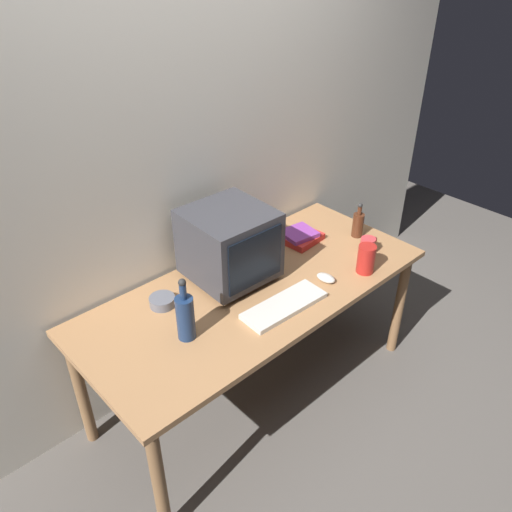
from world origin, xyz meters
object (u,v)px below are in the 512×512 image
Objects in this scene: bottle_short at (358,224)px; cd_spindle at (162,301)px; computer_mouse at (326,278)px; crt_monitor at (229,245)px; mug at (368,245)px; bottle_tall at (185,316)px; metal_canister at (366,259)px; keyboard at (284,305)px; book_stack at (301,236)px.

bottle_short is 1.19m from cd_spindle.
cd_spindle reaches higher than computer_mouse.
mug is (0.69, -0.33, -0.15)m from crt_monitor.
crt_monitor is 0.47m from bottle_tall.
metal_canister is at bearing -38.48° from crt_monitor.
keyboard is at bearing -18.08° from bottle_tall.
bottle_short is 1.71× the size of cd_spindle.
keyboard is at bearing -177.88° from mug.
crt_monitor reaches higher than bottle_tall.
crt_monitor is 3.32× the size of cd_spindle.
bottle_short reaches higher than computer_mouse.
crt_monitor is 0.78m from mug.
crt_monitor is at bearing 126.98° from computer_mouse.
book_stack is 0.43m from metal_canister.
book_stack is 0.89m from cd_spindle.
bottle_tall is (-0.75, 0.14, 0.10)m from computer_mouse.
bottle_short is 1.71× the size of mug.
bottle_tall is 1.12m from mug.
bottle_tall is at bearing 163.03° from computer_mouse.
bottle_short reaches higher than keyboard.
cd_spindle is 1.03m from metal_canister.
bottle_tall is (-0.42, -0.21, -0.08)m from crt_monitor.
bottle_tall reaches higher than computer_mouse.
bottle_short is 1.37× the size of metal_canister.
keyboard is 2.80× the size of metal_canister.
cd_spindle reaches higher than keyboard.
mug reaches higher than computer_mouse.
crt_monitor is 0.69m from metal_canister.
bottle_short is (0.79, -0.18, -0.12)m from crt_monitor.
computer_mouse is at bearing 3.74° from keyboard.
computer_mouse is 0.80m from cd_spindle.
crt_monitor reaches higher than metal_canister.
mug is (1.11, -0.12, -0.07)m from bottle_tall.
bottle_tall is at bearing 164.37° from keyboard.
bottle_tall is 2.53× the size of cd_spindle.
bottle_short is at bearing 55.74° from mug.
bottle_short is at bearing 1.29° from bottle_tall.
keyboard is at bearing 174.85° from computer_mouse.
computer_mouse is 0.83× the size of cd_spindle.
crt_monitor reaches higher than keyboard.
mug is at bearing -62.12° from book_stack.
metal_canister is (0.02, -0.42, 0.05)m from book_stack.
keyboard is at bearing -44.79° from cd_spindle.
metal_canister reaches higher than mug.
mug is at bearing -19.35° from cd_spindle.
bottle_tall is at bearing -153.89° from crt_monitor.
metal_canister is (0.21, -0.08, 0.06)m from computer_mouse.
keyboard is at bearing 171.80° from metal_canister.
bottle_short reaches higher than metal_canister.
bottle_tall is 1.47× the size of bottle_short.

